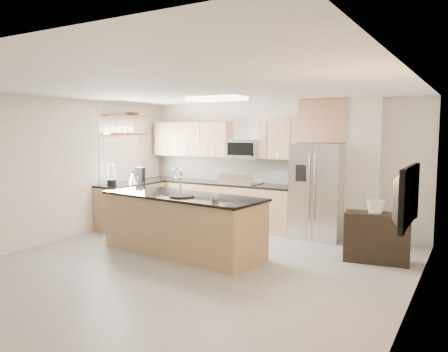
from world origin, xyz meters
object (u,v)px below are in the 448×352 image
Objects in this scene: microwave at (245,149)px; flower_vase at (378,191)px; credenza at (377,238)px; television at (398,195)px; kettle at (133,177)px; bowl at (133,113)px; cup at (215,197)px; platter at (182,196)px; blender at (112,177)px; coffee_maker at (140,175)px; island at (182,224)px; refrigerator at (319,191)px; range at (241,205)px.

microwave reaches higher than flower_vase.
television is (0.59, -2.06, 0.97)m from credenza.
bowl reaches higher than kettle.
credenza is at bearing 30.59° from cup.
flower_vase is at bearing 16.31° from television.
cup is at bearing 0.70° from platter.
blender reaches higher than credenza.
microwave reaches higher than coffee_maker.
refrigerator is at bearing 58.24° from island.
refrigerator reaches higher than television.
microwave reaches higher than refrigerator.
blender is at bearing 162.03° from platter.
range is 3.18m from flower_vase.
refrigerator is at bearing -5.86° from microwave.
platter is (0.17, -2.45, -0.65)m from microwave.
flower_vase is at bearing -22.62° from microwave.
coffee_maker is (-2.88, 1.58, 0.05)m from cup.
island is 2.63m from coffee_maker.
credenza is 5.07m from coffee_maker.
kettle reaches higher than platter.
platter reaches higher than credenza.
range is at bearing 159.49° from flower_vase.
cup is 0.27× the size of blender.
flower_vase is (2.13, 1.23, 0.10)m from cup.
island reaches higher than kettle.
bowl is (-0.15, -0.01, 1.31)m from coffee_maker.
blender is at bearing -95.13° from kettle.
platter is (0.17, -2.33, 0.51)m from range.
television reaches higher than island.
flower_vase is at bearing -20.51° from range.
flower_vase is (2.92, -1.09, 0.64)m from range.
flower_vase is 0.65× the size of television.
microwave is 3.39m from credenza.
range is 3.76× the size of coffee_maker.
bowl reaches higher than blender.
blender is at bearing -157.42° from refrigerator.
cup is 0.38× the size of coffee_maker.
island is (0.05, -2.27, -1.14)m from microwave.
cup is at bearing -24.42° from kettle.
blender is at bearing -142.38° from range.
range is 2.82× the size of platter.
credenza is 3.14× the size of coffee_maker.
flower_vase reaches higher than island.
microwave is (0.00, 0.12, 1.16)m from range.
platter is 1.33× the size of coffee_maker.
bowl reaches higher than range.
refrigerator is (1.66, -0.17, -0.74)m from microwave.
television reaches higher than blender.
credenza is 1.36× the size of flower_vase.
platter is 3.02m from flower_vase.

